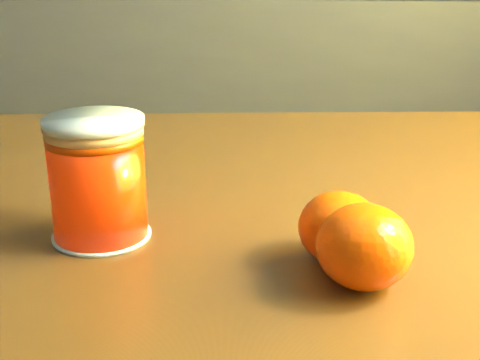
{
  "coord_description": "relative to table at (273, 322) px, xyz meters",
  "views": [
    {
      "loc": [
        0.99,
        -0.56,
        1.04
      ],
      "look_at": [
        0.95,
        -0.07,
        0.86
      ],
      "focal_mm": 50.0,
      "sensor_mm": 36.0,
      "label": 1
    }
  ],
  "objects": [
    {
      "name": "table",
      "position": [
        0.0,
        0.0,
        0.0
      ],
      "size": [
        1.16,
        0.87,
        0.81
      ],
      "rotation": [
        0.0,
        0.0,
        0.11
      ],
      "color": "#5A3616",
      "rests_on": "ground"
    },
    {
      "name": "orange_front",
      "position": [
        0.07,
        -0.11,
        0.13
      ],
      "size": [
        0.08,
        0.08,
        0.06
      ],
      "primitive_type": "ellipsoid",
      "rotation": [
        0.0,
        0.0,
        0.3
      ],
      "color": "#FF4E05",
      "rests_on": "table"
    },
    {
      "name": "juice_glass",
      "position": [
        -0.14,
        -0.05,
        0.15
      ],
      "size": [
        0.08,
        0.08,
        0.1
      ],
      "rotation": [
        0.0,
        0.0,
        -0.29
      ],
      "color": "#F42A04",
      "rests_on": "table"
    },
    {
      "name": "orange_back",
      "position": [
        0.05,
        -0.08,
        0.13
      ],
      "size": [
        0.07,
        0.07,
        0.05
      ],
      "primitive_type": "ellipsoid",
      "rotation": [
        0.0,
        0.0,
        0.18
      ],
      "color": "#FF4E05",
      "rests_on": "table"
    }
  ]
}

